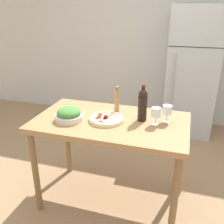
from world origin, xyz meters
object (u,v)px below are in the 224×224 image
object	(u,v)px
refrigerator	(192,73)
wine_bottle	(143,104)
homemade_pizza	(106,119)
wine_glass_near	(156,113)
wine_glass_far	(167,110)
salad_bowl	(69,115)
pepper_mill	(117,100)

from	to	relation	value
refrigerator	wine_bottle	distance (m)	1.83
refrigerator	homemade_pizza	distance (m)	2.01
wine_glass_near	wine_glass_far	size ratio (longest dim) A/B	1.00
wine_bottle	wine_glass_far	world-z (taller)	wine_bottle
wine_glass_near	homemade_pizza	distance (m)	0.43
wine_bottle	salad_bowl	world-z (taller)	wine_bottle
homemade_pizza	wine_bottle	bearing A→B (deg)	18.90
wine_glass_far	homemade_pizza	xyz separation A→B (m)	(-0.50, -0.12, -0.09)
wine_glass_near	homemade_pizza	xyz separation A→B (m)	(-0.42, -0.04, -0.09)
wine_bottle	wine_glass_near	bearing A→B (deg)	-25.58
refrigerator	salad_bowl	world-z (taller)	refrigerator
wine_bottle	wine_glass_far	xyz separation A→B (m)	(0.21, 0.02, -0.04)
refrigerator	wine_bottle	bearing A→B (deg)	-102.80
wine_glass_far	homemade_pizza	world-z (taller)	wine_glass_far
refrigerator	homemade_pizza	bearing A→B (deg)	-110.40
wine_bottle	wine_glass_near	world-z (taller)	wine_bottle
refrigerator	wine_glass_far	xyz separation A→B (m)	(-0.19, -1.76, 0.07)
wine_glass_near	pepper_mill	world-z (taller)	pepper_mill
wine_bottle	pepper_mill	world-z (taller)	wine_bottle
wine_bottle	homemade_pizza	bearing A→B (deg)	-161.10
wine_bottle	homemade_pizza	distance (m)	0.34
refrigerator	pepper_mill	distance (m)	1.82
refrigerator	salad_bowl	bearing A→B (deg)	-117.29
wine_glass_far	refrigerator	bearing A→B (deg)	83.67
wine_glass_far	pepper_mill	world-z (taller)	pepper_mill
refrigerator	wine_glass_near	xyz separation A→B (m)	(-0.28, -1.84, 0.07)
homemade_pizza	wine_glass_far	bearing A→B (deg)	13.62
pepper_mill	salad_bowl	xyz separation A→B (m)	(-0.36, -0.27, -0.08)
pepper_mill	refrigerator	bearing A→B (deg)	68.84
wine_glass_near	pepper_mill	xyz separation A→B (m)	(-0.38, 0.14, 0.02)
refrigerator	wine_glass_far	bearing A→B (deg)	-96.33
refrigerator	salad_bowl	distance (m)	2.21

